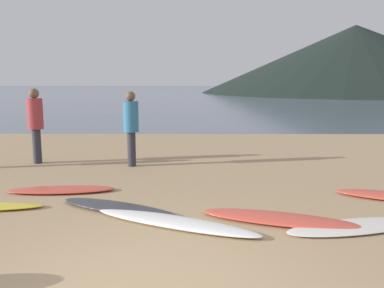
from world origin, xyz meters
The scene contains 10 objects.
ground_plane centered at (0.00, 10.00, -0.10)m, with size 120.00×120.00×0.20m, color tan.
ocean_water centered at (0.00, 61.73, 0.00)m, with size 140.00×100.00×0.01m, color slate.
headland_hill centered at (22.90, 56.58, 4.76)m, with size 43.56×43.56×9.52m, color black.
surfboard_1 centered at (-1.94, 3.71, 0.04)m, with size 1.93×0.53×0.08m, color #D84C38.
surfboard_2 centered at (-0.71, 2.67, 0.05)m, with size 2.10×0.49×0.09m, color #333338.
surfboard_3 centered at (0.22, 2.01, 0.05)m, with size 2.59×0.47×0.10m, color white.
surfboard_4 centered at (1.75, 2.17, 0.05)m, with size 2.31×0.59×0.09m, color #D84C38.
surfboard_5 centered at (2.75, 1.92, 0.03)m, with size 2.10×0.59×0.06m, color silver.
person_0 centered at (-1.01, 5.99, 1.04)m, with size 0.36×0.36×1.76m.
person_2 centered at (-3.37, 6.29, 1.07)m, with size 0.37×0.37×1.82m.
Camera 1 is at (0.55, -3.55, 2.06)m, focal length 38.46 mm.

